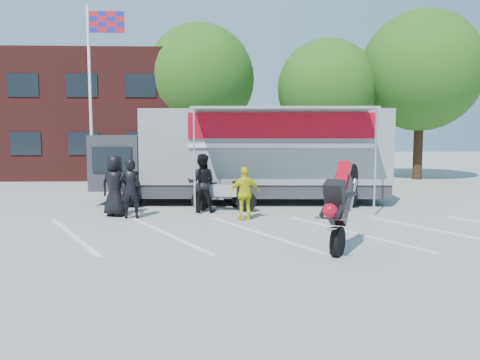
{
  "coord_description": "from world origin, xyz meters",
  "views": [
    {
      "loc": [
        -0.81,
        -10.82,
        2.61
      ],
      "look_at": [
        -0.3,
        1.85,
        1.3
      ],
      "focal_mm": 35.0,
      "sensor_mm": 36.0,
      "label": 1
    }
  ],
  "objects": [
    {
      "name": "spectator_leather_c",
      "position": [
        -1.45,
        4.29,
        0.95
      ],
      "size": [
        0.99,
        0.8,
        1.9
      ],
      "primitive_type": "imported",
      "rotation": [
        0.0,
        0.0,
        3.05
      ],
      "color": "black",
      "rests_on": "ground"
    },
    {
      "name": "transporter_truck",
      "position": [
        0.28,
        6.35,
        0.0
      ],
      "size": [
        10.94,
        5.66,
        3.41
      ],
      "primitive_type": null,
      "rotation": [
        0.0,
        0.0,
        -0.05
      ],
      "color": "gray",
      "rests_on": "ground"
    },
    {
      "name": "spectator_leather_a",
      "position": [
        -4.1,
        3.68,
        0.95
      ],
      "size": [
        1.07,
        0.86,
        1.91
      ],
      "primitive_type": "imported",
      "rotation": [
        0.0,
        0.0,
        2.84
      ],
      "color": "black",
      "rests_on": "ground"
    },
    {
      "name": "tree_mid",
      "position": [
        5.0,
        15.0,
        4.94
      ],
      "size": [
        5.44,
        5.44,
        7.68
      ],
      "color": "#382314",
      "rests_on": "ground"
    },
    {
      "name": "parking_bay_lines",
      "position": [
        0.0,
        1.0,
        0.01
      ],
      "size": [
        18.09,
        13.33,
        0.01
      ],
      "primitive_type": "cube",
      "rotation": [
        0.0,
        0.0,
        0.52
      ],
      "color": "white",
      "rests_on": "ground"
    },
    {
      "name": "spectator_leather_b",
      "position": [
        -3.55,
        3.27,
        0.9
      ],
      "size": [
        0.68,
        0.47,
        1.8
      ],
      "primitive_type": "imported",
      "rotation": [
        0.0,
        0.0,
        3.2
      ],
      "color": "black",
      "rests_on": "ground"
    },
    {
      "name": "office_building",
      "position": [
        -10.0,
        18.0,
        3.5
      ],
      "size": [
        18.0,
        8.0,
        7.0
      ],
      "primitive_type": "cube",
      "color": "#4D1B18",
      "rests_on": "ground"
    },
    {
      "name": "parked_motorcycle",
      "position": [
        -0.74,
        4.46,
        0.0
      ],
      "size": [
        2.33,
        1.17,
        1.17
      ],
      "primitive_type": null,
      "rotation": [
        0.0,
        0.0,
        1.37
      ],
      "color": "#BCBCC1",
      "rests_on": "ground"
    },
    {
      "name": "tree_left",
      "position": [
        -2.0,
        16.0,
        5.57
      ],
      "size": [
        6.12,
        6.12,
        8.64
      ],
      "color": "#382314",
      "rests_on": "ground"
    },
    {
      "name": "stunt_bike_rider",
      "position": [
        1.98,
        -0.69,
        0.0
      ],
      "size": [
        1.67,
        2.0,
        2.14
      ],
      "primitive_type": null,
      "rotation": [
        0.0,
        0.0,
        -0.54
      ],
      "color": "black",
      "rests_on": "ground"
    },
    {
      "name": "spectator_hivis",
      "position": [
        -0.11,
        2.86,
        0.8
      ],
      "size": [
        0.99,
        0.58,
        1.59
      ],
      "primitive_type": "imported",
      "rotation": [
        0.0,
        0.0,
        3.36
      ],
      "color": "#DADD0B",
      "rests_on": "ground"
    },
    {
      "name": "ground",
      "position": [
        0.0,
        0.0,
        0.0
      ],
      "size": [
        100.0,
        100.0,
        0.0
      ],
      "primitive_type": "plane",
      "color": "gray",
      "rests_on": "ground"
    },
    {
      "name": "flagpole",
      "position": [
        -6.24,
        10.0,
        5.05
      ],
      "size": [
        1.61,
        0.12,
        8.0
      ],
      "color": "white",
      "rests_on": "ground"
    },
    {
      "name": "tree_right",
      "position": [
        10.0,
        14.5,
        5.88
      ],
      "size": [
        6.46,
        6.46,
        9.12
      ],
      "color": "#382314",
      "rests_on": "ground"
    }
  ]
}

